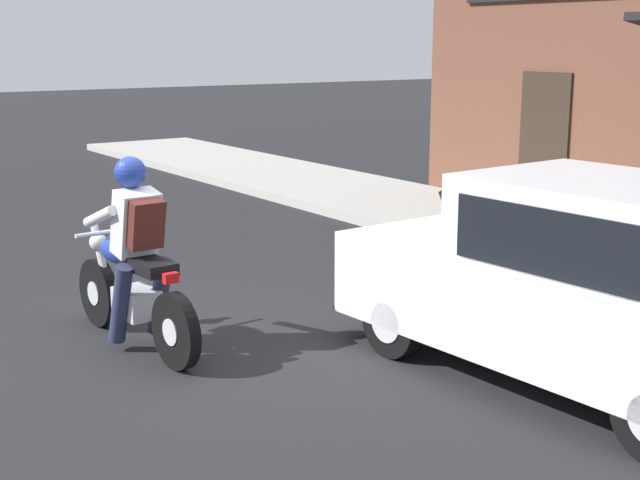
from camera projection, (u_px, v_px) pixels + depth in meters
name	position (u px, v px, depth m)	size (l,w,h in m)	color
ground_plane	(207.00, 343.00, 7.64)	(80.00, 80.00, 0.00)	black
sidewalk_curb	(440.00, 213.00, 12.99)	(2.60, 22.00, 0.14)	#ADAAA3
motorcycle_with_rider	(134.00, 269.00, 7.42)	(0.58, 2.02, 1.62)	black
car_hatchback	(582.00, 284.00, 6.61)	(1.85, 3.87, 1.57)	black
traffic_cone	(580.00, 212.00, 11.21)	(0.36, 0.36, 0.60)	black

